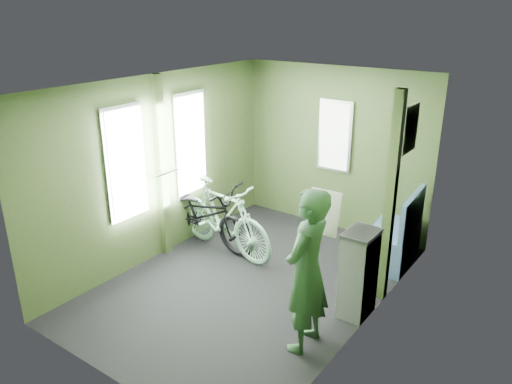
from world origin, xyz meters
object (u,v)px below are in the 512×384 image
at_px(bench_seat, 393,241).
at_px(passenger, 307,271).
at_px(bicycle_black, 205,244).
at_px(waste_box, 358,274).
at_px(bicycle_mint, 224,252).

bearing_deg(bench_seat, passenger, -95.89).
distance_m(bicycle_black, bench_seat, 2.48).
xyz_separation_m(bicycle_black, passenger, (2.18, -1.06, 0.80)).
relative_size(passenger, waste_box, 1.68).
relative_size(passenger, bench_seat, 1.67).
xyz_separation_m(bicycle_black, bicycle_mint, (0.36, -0.03, 0.00)).
distance_m(passenger, waste_box, 0.85).
xyz_separation_m(bicycle_mint, passenger, (1.83, -1.03, 0.80)).
bearing_deg(passenger, waste_box, 164.12).
relative_size(bicycle_black, bicycle_mint, 1.04).
relative_size(bicycle_black, passenger, 1.09).
bearing_deg(waste_box, bicycle_mint, 172.22).
bearing_deg(bicycle_mint, waste_box, -89.77).
bearing_deg(bicycle_black, bicycle_mint, -92.24).
bearing_deg(waste_box, passenger, -103.22).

